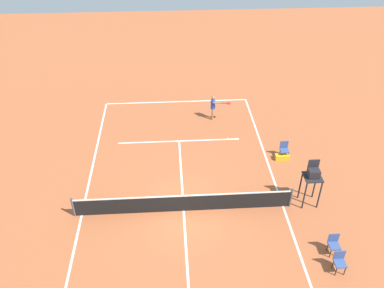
{
  "coord_description": "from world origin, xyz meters",
  "views": [
    {
      "loc": [
        0.45,
        13.3,
        13.34
      ],
      "look_at": [
        -0.65,
        -4.18,
        0.8
      ],
      "focal_mm": 37.45,
      "sensor_mm": 36.0,
      "label": 1
    }
  ],
  "objects_px": {
    "umpire_chair": "(313,176)",
    "courtside_chair_far": "(340,261)",
    "courtside_chair_mid": "(284,149)",
    "tennis_ball": "(227,138)",
    "player_serving": "(214,106)",
    "courtside_chair_near": "(334,243)",
    "equipment_bag": "(282,157)"
  },
  "relations": [
    {
      "from": "umpire_chair",
      "to": "courtside_chair_far",
      "type": "distance_m",
      "value": 4.0
    },
    {
      "from": "courtside_chair_mid",
      "to": "tennis_ball",
      "type": "bearing_deg",
      "value": -34.58
    },
    {
      "from": "player_serving",
      "to": "courtside_chair_far",
      "type": "distance_m",
      "value": 12.17
    },
    {
      "from": "tennis_ball",
      "to": "courtside_chair_near",
      "type": "xyz_separation_m",
      "value": [
        -3.21,
        8.51,
        0.5
      ]
    },
    {
      "from": "player_serving",
      "to": "tennis_ball",
      "type": "relative_size",
      "value": 23.7
    },
    {
      "from": "umpire_chair",
      "to": "courtside_chair_near",
      "type": "relative_size",
      "value": 2.54
    },
    {
      "from": "player_serving",
      "to": "umpire_chair",
      "type": "relative_size",
      "value": 0.67
    },
    {
      "from": "courtside_chair_far",
      "to": "umpire_chair",
      "type": "bearing_deg",
      "value": -89.13
    },
    {
      "from": "courtside_chair_far",
      "to": "equipment_bag",
      "type": "height_order",
      "value": "courtside_chair_far"
    },
    {
      "from": "player_serving",
      "to": "equipment_bag",
      "type": "relative_size",
      "value": 2.12
    },
    {
      "from": "umpire_chair",
      "to": "equipment_bag",
      "type": "bearing_deg",
      "value": -83.8
    },
    {
      "from": "tennis_ball",
      "to": "courtside_chair_mid",
      "type": "bearing_deg",
      "value": 145.42
    },
    {
      "from": "umpire_chair",
      "to": "courtside_chair_far",
      "type": "xyz_separation_m",
      "value": [
        -0.06,
        3.85,
        -1.07
      ]
    },
    {
      "from": "tennis_ball",
      "to": "courtside_chair_far",
      "type": "height_order",
      "value": "courtside_chair_far"
    },
    {
      "from": "courtside_chair_mid",
      "to": "courtside_chair_near",
      "type": "bearing_deg",
      "value": 93.41
    },
    {
      "from": "equipment_bag",
      "to": "courtside_chair_mid",
      "type": "bearing_deg",
      "value": -118.72
    },
    {
      "from": "player_serving",
      "to": "courtside_chair_near",
      "type": "xyz_separation_m",
      "value": [
        -3.79,
        10.71,
        -0.42
      ]
    },
    {
      "from": "player_serving",
      "to": "courtside_chair_mid",
      "type": "height_order",
      "value": "player_serving"
    },
    {
      "from": "player_serving",
      "to": "umpire_chair",
      "type": "distance_m",
      "value": 8.57
    },
    {
      "from": "umpire_chair",
      "to": "courtside_chair_mid",
      "type": "relative_size",
      "value": 2.54
    },
    {
      "from": "courtside_chair_near",
      "to": "equipment_bag",
      "type": "height_order",
      "value": "courtside_chair_near"
    },
    {
      "from": "courtside_chair_far",
      "to": "equipment_bag",
      "type": "xyz_separation_m",
      "value": [
        0.42,
        -7.22,
        -0.38
      ]
    },
    {
      "from": "player_serving",
      "to": "courtside_chair_mid",
      "type": "xyz_separation_m",
      "value": [
        -3.4,
        4.15,
        -0.42
      ]
    },
    {
      "from": "umpire_chair",
      "to": "courtside_chair_far",
      "type": "height_order",
      "value": "umpire_chair"
    },
    {
      "from": "courtside_chair_near",
      "to": "umpire_chair",
      "type": "bearing_deg",
      "value": -87.38
    },
    {
      "from": "tennis_ball",
      "to": "umpire_chair",
      "type": "bearing_deg",
      "value": 119.1
    },
    {
      "from": "courtside_chair_mid",
      "to": "player_serving",
      "type": "bearing_deg",
      "value": -50.65
    },
    {
      "from": "tennis_ball",
      "to": "umpire_chair",
      "type": "distance_m",
      "value": 6.51
    },
    {
      "from": "courtside_chair_near",
      "to": "equipment_bag",
      "type": "xyz_separation_m",
      "value": [
        0.5,
        -6.36,
        -0.38
      ]
    },
    {
      "from": "tennis_ball",
      "to": "courtside_chair_mid",
      "type": "relative_size",
      "value": 0.07
    },
    {
      "from": "courtside_chair_mid",
      "to": "umpire_chair",
      "type": "bearing_deg",
      "value": 94.07
    },
    {
      "from": "player_serving",
      "to": "courtside_chair_far",
      "type": "height_order",
      "value": "player_serving"
    }
  ]
}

